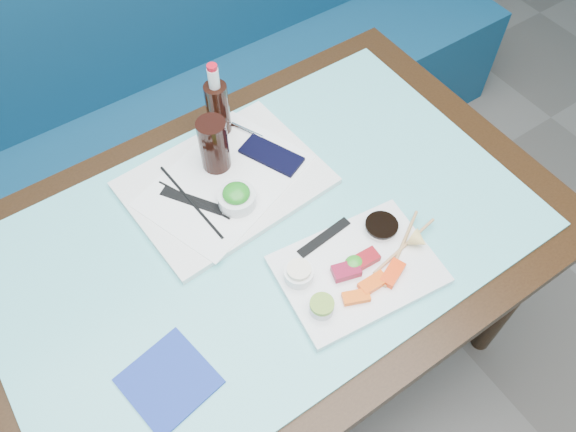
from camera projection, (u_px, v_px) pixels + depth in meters
booth_bench at (140, 129)px, 2.00m from camera, size 3.00×0.56×1.17m
dining_table at (265, 255)px, 1.37m from camera, size 1.40×0.90×0.75m
glass_top at (263, 235)px, 1.30m from camera, size 1.22×0.76×0.01m
sashimi_plate at (358, 270)px, 1.23m from camera, size 0.37×0.28×0.02m
salmon_left at (356, 297)px, 1.18m from camera, size 0.06×0.05×0.01m
salmon_mid at (373, 283)px, 1.19m from camera, size 0.06×0.03×0.02m
salmon_right at (393, 273)px, 1.21m from camera, size 0.07×0.05×0.02m
tuna_left at (346, 271)px, 1.21m from camera, size 0.07×0.05×0.02m
tuna_right at (366, 259)px, 1.23m from camera, size 0.06×0.04×0.02m
seaweed_garnish at (354, 263)px, 1.22m from camera, size 0.05×0.04×0.02m
ramekin_wasabi at (322, 308)px, 1.16m from camera, size 0.05×0.05×0.02m
wasabi_fill at (322, 304)px, 1.14m from camera, size 0.07×0.07×0.01m
ramekin_ginger at (299, 274)px, 1.20m from camera, size 0.07×0.07×0.03m
ginger_fill at (299, 270)px, 1.18m from camera, size 0.05×0.05×0.01m
soy_dish at (381, 228)px, 1.27m from camera, size 0.09×0.09×0.01m
soy_fill at (382, 225)px, 1.27m from camera, size 0.10×0.10×0.01m
lemon_wedge at (419, 241)px, 1.24m from camera, size 0.05×0.04×0.04m
chopstick_sleeve at (324, 237)px, 1.27m from camera, size 0.15×0.04×0.00m
wooden_chopstick_a at (401, 248)px, 1.25m from camera, size 0.19×0.12×0.01m
wooden_chopstick_b at (405, 245)px, 1.25m from camera, size 0.20×0.04×0.01m
serving_tray at (225, 183)px, 1.37m from camera, size 0.48×0.37×0.02m
paper_placemat at (225, 181)px, 1.36m from camera, size 0.45×0.38×0.00m
seaweed_bowl at (237, 199)px, 1.31m from camera, size 0.09×0.09×0.04m
seaweed_salad at (236, 193)px, 1.29m from camera, size 0.07×0.07×0.03m
cola_glass at (214, 145)px, 1.33m from camera, size 0.08×0.08×0.15m
navy_pouch at (271, 155)px, 1.40m from camera, size 0.12×0.17×0.01m
fork at (247, 131)px, 1.45m from camera, size 0.05×0.09×0.01m
black_chopstick_a at (191, 201)px, 1.32m from camera, size 0.03×0.26×0.01m
black_chopstick_b at (194, 200)px, 1.32m from camera, size 0.09×0.19×0.01m
tray_sleeve at (192, 201)px, 1.32m from camera, size 0.11×0.15×0.00m
cola_bottle_body at (218, 111)px, 1.40m from camera, size 0.07×0.07×0.16m
cola_bottle_neck at (213, 78)px, 1.31m from camera, size 0.03×0.03×0.05m
cola_bottle_cap at (212, 67)px, 1.29m from camera, size 0.03×0.03×0.01m
blue_napkin at (169, 381)px, 1.10m from camera, size 0.18×0.18×0.01m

